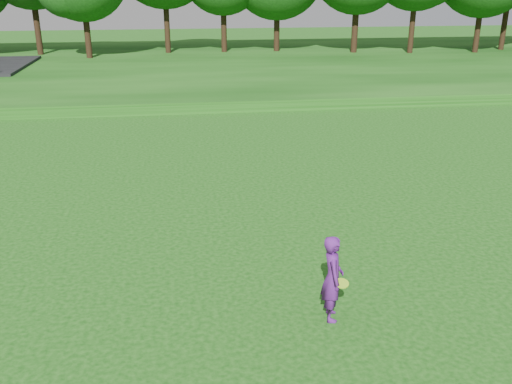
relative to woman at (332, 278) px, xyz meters
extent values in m
plane|color=#10440D|center=(-1.39, -0.13, -0.91)|extent=(140.00, 140.00, 0.00)
cube|color=#10440D|center=(-1.39, 33.87, -0.61)|extent=(130.00, 30.00, 0.60)
cube|color=gray|center=(-1.39, 19.87, -0.89)|extent=(130.00, 1.60, 0.04)
imported|color=#5D1B7C|center=(0.00, 0.00, 0.00)|extent=(0.51, 0.71, 1.82)
cylinder|color=#A2DF23|center=(0.13, -0.21, -0.01)|extent=(0.28, 0.28, 0.10)
camera|label=1|loc=(-2.86, -9.73, 5.64)|focal=40.00mm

